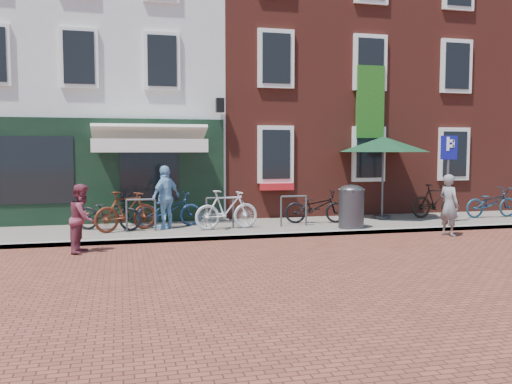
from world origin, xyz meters
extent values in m
plane|color=brown|center=(0.00, 0.00, 0.00)|extent=(80.00, 80.00, 0.00)
cube|color=slate|center=(1.00, 1.50, 0.05)|extent=(24.00, 3.00, 0.10)
cube|color=silver|center=(-5.00, 7.00, 4.50)|extent=(8.00, 8.00, 9.00)
cube|color=maroon|center=(2.00, 7.00, 5.00)|extent=(6.00, 8.00, 10.00)
cube|color=maroon|center=(8.00, 7.00, 5.00)|extent=(6.00, 8.00, 10.00)
cylinder|color=#3D3D40|center=(1.84, 0.48, 0.59)|extent=(0.66, 0.66, 0.99)
ellipsoid|color=#3D3D40|center=(1.84, 0.48, 1.16)|extent=(0.66, 0.66, 0.30)
cylinder|color=#4C4C4F|center=(4.78, 0.65, 1.26)|extent=(0.07, 0.07, 2.31)
cube|color=navy|center=(4.78, 0.63, 2.20)|extent=(0.50, 0.04, 0.65)
cylinder|color=#4C4C4F|center=(3.55, 2.10, 0.14)|extent=(0.50, 0.50, 0.08)
cylinder|color=#4C4C4F|center=(3.55, 2.10, 1.25)|extent=(0.06, 0.06, 2.30)
cone|color=#133A21|center=(3.55, 2.10, 2.40)|extent=(2.74, 2.74, 0.45)
imported|color=slate|center=(3.93, -0.71, 0.77)|extent=(0.49, 0.63, 1.54)
imported|color=brown|center=(-4.77, -0.77, 0.72)|extent=(0.68, 0.80, 1.43)
imported|color=#79ADD6|center=(-2.86, 1.53, 0.92)|extent=(0.97, 0.95, 1.64)
imported|color=black|center=(-4.29, 1.61, 0.55)|extent=(1.83, 1.25, 0.91)
imported|color=#542112|center=(-3.86, 1.35, 0.60)|extent=(1.72, 1.15, 1.01)
imported|color=navy|center=(-2.74, 1.90, 0.55)|extent=(1.80, 0.83, 0.91)
imported|color=#BCBCBE|center=(-1.35, 1.08, 0.60)|extent=(1.73, 0.68, 1.01)
imported|color=black|center=(1.28, 1.62, 0.55)|extent=(1.81, 0.88, 0.91)
imported|color=black|center=(5.23, 1.91, 0.60)|extent=(1.71, 0.59, 1.01)
imported|color=#17374D|center=(6.85, 1.50, 0.55)|extent=(1.73, 0.61, 0.91)
camera|label=1|loc=(-3.96, -12.50, 2.15)|focal=37.97mm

